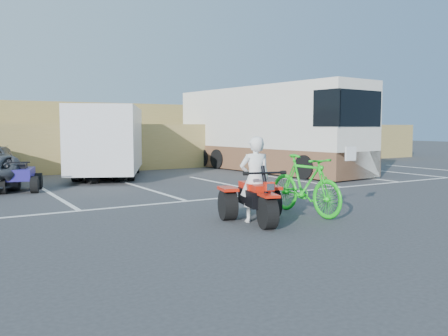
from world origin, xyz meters
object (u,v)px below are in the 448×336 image
rider (255,179)px  rv_motorhome (267,135)px  cargo_trailer (108,139)px  quad_atv_blue (22,191)px  red_trike_atv (257,223)px  quad_atv_green (98,181)px  green_dirt_bike (305,185)px

rider → rv_motorhome: rv_motorhome is taller
cargo_trailer → quad_atv_blue: size_ratio=4.30×
red_trike_atv → quad_atv_blue: 8.01m
red_trike_atv → cargo_trailer: (0.13, 9.93, 1.42)m
rider → rv_motorhome: size_ratio=0.17×
red_trike_atv → rider: 0.86m
cargo_trailer → quad_atv_green: bearing=-97.4°
cargo_trailer → rv_motorhome: 6.73m
quad_atv_blue → rv_motorhome: bearing=25.5°
rv_motorhome → quad_atv_green: (-7.41, -0.29, -1.52)m
red_trike_atv → rv_motorhome: bearing=68.2°
rider → quad_atv_blue: bearing=-49.8°
quad_atv_blue → quad_atv_green: size_ratio=0.85×
rider → red_trike_atv: bearing=90.0°
cargo_trailer → quad_atv_green: 2.02m
red_trike_atv → cargo_trailer: cargo_trailer is taller
rv_motorhome → red_trike_atv: bearing=-132.8°
rv_motorhome → cargo_trailer: bearing=166.3°
rider → green_dirt_bike: bearing=-160.9°
red_trike_atv → quad_atv_green: bearing=109.3°
cargo_trailer → rider: bearing=-66.6°
red_trike_atv → rider: bearing=90.0°
rv_motorhome → quad_atv_blue: 10.33m
red_trike_atv → green_dirt_bike: size_ratio=0.77×
green_dirt_bike → quad_atv_blue: (-4.69, 7.07, -0.64)m
green_dirt_bike → quad_atv_blue: 8.51m
red_trike_atv → rv_motorhome: 11.38m
red_trike_atv → rv_motorhome: (6.80, 9.00, 1.52)m
green_dirt_bike → quad_atv_blue: bearing=121.5°
rider → quad_atv_green: bearing=-70.3°
rv_motorhome → quad_atv_blue: bearing=-176.2°
quad_atv_blue → quad_atv_green: 3.01m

